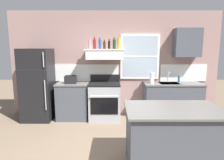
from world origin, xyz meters
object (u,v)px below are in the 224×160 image
bottle_rose_pink (89,44)px  kitchen_island (172,138)px  toaster (70,79)px  bottle_balsamic_dark (108,45)px  stove_range (104,101)px  bottle_brown_stout (103,45)px  refrigerator (37,85)px  paper_towel_roll (151,78)px  bottle_red_label_wine (94,44)px  bottle_blue_liqueur (99,44)px  bottle_dark_green_wine (113,44)px  bottle_champagne_gold_foil (118,44)px  dish_soap_bottle (178,79)px

bottle_rose_pink → kitchen_island: bearing=-55.3°
toaster → bottle_balsamic_dark: (0.95, 0.05, 0.84)m
stove_range → kitchen_island: (1.08, -2.04, -0.01)m
toaster → bottle_brown_stout: 1.18m
refrigerator → paper_towel_roll: bearing=1.2°
bottle_red_label_wine → paper_towel_roll: bearing=-0.6°
toaster → bottle_blue_liqueur: bottle_blue_liqueur is taller
bottle_blue_liqueur → kitchen_island: bottle_blue_liqueur is taller
bottle_rose_pink → bottle_dark_green_wine: 0.60m
stove_range → bottle_champagne_gold_foil: bottle_champagne_gold_foil is taller
bottle_blue_liqueur → bottle_champagne_gold_foil: (0.47, 0.02, 0.02)m
toaster → dish_soap_bottle: (2.72, 0.14, -0.01)m
bottle_champagne_gold_foil → paper_towel_roll: size_ratio=1.18×
stove_range → refrigerator: bearing=-179.2°
bottle_champagne_gold_foil → bottle_brown_stout: bearing=-171.6°
kitchen_island → bottle_brown_stout: bearing=117.5°
bottle_blue_liqueur → bottle_balsamic_dark: (0.22, -0.03, -0.02)m
refrigerator → bottle_balsamic_dark: (1.76, 0.07, 0.97)m
bottle_rose_pink → paper_towel_roll: size_ratio=0.99×
bottle_red_label_wine → bottle_brown_stout: bearing=-3.2°
toaster → bottle_red_label_wine: bearing=5.8°
bottle_red_label_wine → bottle_champagne_gold_foil: size_ratio=0.91×
stove_range → bottle_brown_stout: bottle_brown_stout is taller
refrigerator → bottle_balsamic_dark: 2.01m
toaster → paper_towel_roll: (2.01, 0.04, 0.04)m
refrigerator → paper_towel_roll: 2.83m
refrigerator → bottle_dark_green_wine: 2.14m
bottle_rose_pink → bottle_red_label_wine: bottle_red_label_wine is taller
bottle_champagne_gold_foil → refrigerator: bearing=-176.7°
bottle_rose_pink → bottle_brown_stout: 0.35m
bottle_balsamic_dark → bottle_dark_green_wine: 0.17m
bottle_champagne_gold_foil → dish_soap_bottle: bottle_champagne_gold_foil is taller
refrigerator → bottle_rose_pink: bearing=2.7°
bottle_balsamic_dark → paper_towel_roll: (1.06, -0.01, -0.80)m
stove_range → paper_towel_roll: (1.17, 0.04, 0.58)m
stove_range → bottle_blue_liqueur: bottle_blue_liqueur is taller
bottle_rose_pink → bottle_brown_stout: (0.35, 0.00, -0.02)m
bottle_champagne_gold_foil → bottle_blue_liqueur: bearing=-177.2°
bottle_champagne_gold_foil → stove_range: bearing=-165.3°
toaster → bottle_dark_green_wine: 1.38m
bottle_blue_liqueur → stove_range: bearing=-32.1°
refrigerator → bottle_red_label_wine: size_ratio=6.08×
stove_range → bottle_blue_liqueur: 1.40m
bottle_brown_stout → bottle_rose_pink: bearing=-179.8°
toaster → kitchen_island: toaster is taller
bottle_dark_green_wine → paper_towel_roll: 1.25m
refrigerator → bottle_brown_stout: size_ratio=8.10×
dish_soap_bottle → bottle_dark_green_wine: bearing=179.5°
bottle_blue_liqueur → bottle_brown_stout: bearing=-15.4°
bottle_red_label_wine → paper_towel_roll: 1.63m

